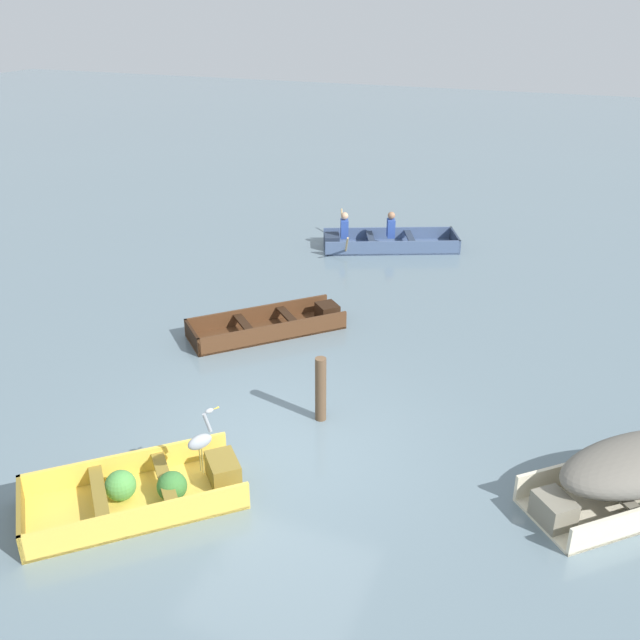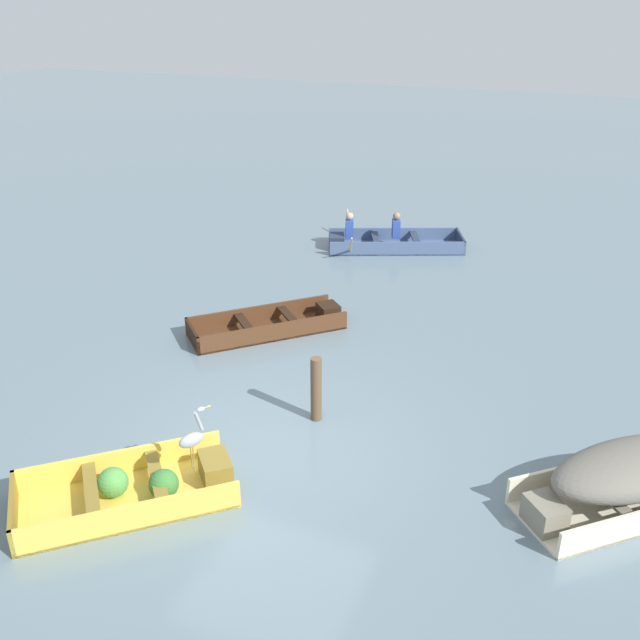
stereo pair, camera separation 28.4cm
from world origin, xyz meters
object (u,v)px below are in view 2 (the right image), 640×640
skiff_cream_near_moored (634,474)px  dinghy_yellow_foreground (137,488)px  skiff_dark_varnish_mid_moored (273,325)px  heron_on_dinghy (192,438)px  mooring_post (316,389)px  rowboat_slate_blue_with_crew (387,241)px

skiff_cream_near_moored → dinghy_yellow_foreground: bearing=-158.0°
skiff_dark_varnish_mid_moored → heron_on_dinghy: 4.92m
mooring_post → rowboat_slate_blue_with_crew: bearing=100.5°
dinghy_yellow_foreground → skiff_cream_near_moored: 6.08m
dinghy_yellow_foreground → heron_on_dinghy: (0.66, 0.31, 0.73)m
skiff_dark_varnish_mid_moored → mooring_post: bearing=-51.9°
skiff_cream_near_moored → heron_on_dinghy: size_ratio=3.38×
skiff_cream_near_moored → mooring_post: size_ratio=2.80×
mooring_post → heron_on_dinghy: bearing=-106.5°
skiff_cream_near_moored → rowboat_slate_blue_with_crew: rowboat_slate_blue_with_crew is taller
skiff_cream_near_moored → rowboat_slate_blue_with_crew: 9.85m
heron_on_dinghy → rowboat_slate_blue_with_crew: bearing=94.4°
skiff_dark_varnish_mid_moored → mooring_post: (1.92, -2.46, 0.39)m
heron_on_dinghy → dinghy_yellow_foreground: bearing=-155.0°
skiff_dark_varnish_mid_moored → heron_on_dinghy: (1.26, -4.69, 0.77)m
rowboat_slate_blue_with_crew → dinghy_yellow_foreground: bearing=-89.4°
mooring_post → skiff_dark_varnish_mid_moored: bearing=128.1°
dinghy_yellow_foreground → mooring_post: 2.89m
skiff_dark_varnish_mid_moored → heron_on_dinghy: bearing=-74.9°
skiff_dark_varnish_mid_moored → mooring_post: size_ratio=2.65×
skiff_dark_varnish_mid_moored → heron_on_dinghy: heron_on_dinghy is taller
skiff_cream_near_moored → mooring_post: mooring_post is taller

